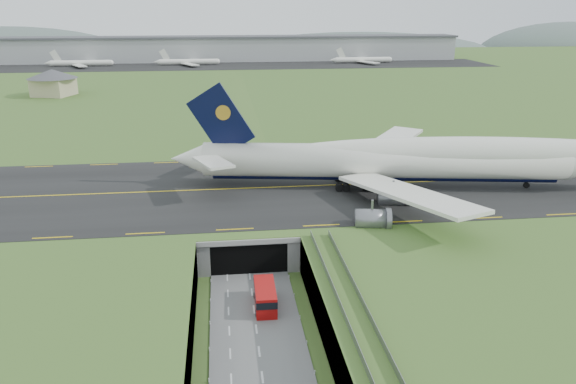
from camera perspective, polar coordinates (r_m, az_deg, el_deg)
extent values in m
plane|color=#3C6327|center=(81.99, -3.61, -10.90)|extent=(900.00, 900.00, 0.00)
cube|color=gray|center=(80.56, -3.65, -9.04)|extent=(800.00, 800.00, 6.00)
cube|color=slate|center=(75.49, -3.25, -13.61)|extent=(12.00, 75.00, 0.20)
cube|color=black|center=(109.88, -4.72, 0.33)|extent=(800.00, 44.00, 0.18)
cube|color=gray|center=(96.88, -4.36, -2.55)|extent=(16.00, 22.00, 1.00)
cube|color=gray|center=(97.80, -8.43, -4.08)|extent=(2.00, 22.00, 6.00)
cube|color=gray|center=(98.31, -0.24, -3.74)|extent=(2.00, 22.00, 6.00)
cube|color=black|center=(93.40, -4.16, -5.36)|extent=(12.00, 12.00, 5.00)
cube|color=#A8A8A3|center=(86.62, -4.00, -5.09)|extent=(17.00, 0.50, 0.80)
cube|color=#A8A8A3|center=(64.73, 7.38, -13.75)|extent=(3.00, 53.00, 0.50)
cube|color=gray|center=(64.03, 6.16, -13.30)|extent=(0.06, 53.00, 1.00)
cube|color=gray|center=(64.66, 8.64, -13.07)|extent=(0.06, 53.00, 1.00)
cylinder|color=#A8A8A3|center=(68.38, 6.76, -14.78)|extent=(0.90, 0.90, 5.60)
cylinder|color=#A8A8A3|center=(78.42, 4.70, -10.05)|extent=(0.90, 0.90, 5.60)
cylinder|color=white|center=(110.88, 9.64, 3.13)|extent=(70.35, 17.80, 6.61)
sphere|color=white|center=(120.52, 26.45, 2.67)|extent=(7.43, 7.43, 6.47)
cone|color=white|center=(112.54, -10.06, 3.34)|extent=(8.14, 7.36, 6.28)
ellipsoid|color=white|center=(114.50, 19.15, 3.62)|extent=(78.40, 18.60, 6.94)
ellipsoid|color=black|center=(119.91, 26.05, 3.06)|extent=(5.03, 3.60, 2.31)
cylinder|color=black|center=(111.58, 9.57, 1.86)|extent=(66.27, 13.46, 2.77)
cube|color=white|center=(127.27, 9.66, 4.63)|extent=(25.17, 28.53, 2.78)
cube|color=white|center=(118.43, -6.38, 5.03)|extent=(10.58, 11.86, 1.06)
cube|color=white|center=(95.84, 12.01, -0.10)|extent=(17.72, 31.49, 2.78)
cube|color=white|center=(103.62, -7.63, 3.04)|extent=(8.05, 12.25, 1.06)
cube|color=black|center=(109.56, -6.82, 7.24)|extent=(13.06, 2.72, 14.61)
cylinder|color=gold|center=(109.20, -6.58, 8.04)|extent=(2.97, 1.18, 2.89)
cylinder|color=slate|center=(121.47, 9.34, 2.42)|extent=(5.85, 4.23, 3.41)
cylinder|color=slate|center=(131.39, 6.69, 3.76)|extent=(5.85, 4.23, 3.41)
cylinder|color=slate|center=(102.92, 10.58, -0.59)|extent=(5.85, 4.23, 3.41)
cylinder|color=slate|center=(92.19, 8.48, -2.75)|extent=(5.85, 4.23, 3.41)
cylinder|color=black|center=(119.03, 23.05, 0.64)|extent=(1.20, 0.69, 1.14)
cube|color=black|center=(111.62, 7.16, 0.98)|extent=(7.27, 8.13, 1.45)
cube|color=#A80C0B|center=(79.29, -2.34, -10.55)|extent=(2.93, 7.59, 3.02)
cube|color=black|center=(79.00, -2.35, -10.17)|extent=(2.99, 7.69, 1.01)
cube|color=black|center=(79.91, -2.33, -11.34)|extent=(2.72, 7.08, 0.50)
cylinder|color=black|center=(77.63, -3.19, -12.24)|extent=(0.37, 0.91, 0.91)
cylinder|color=black|center=(81.99, -3.38, -10.45)|extent=(0.37, 0.91, 0.91)
cylinder|color=black|center=(77.76, -1.22, -12.15)|extent=(0.37, 0.91, 0.91)
cylinder|color=black|center=(82.12, -1.52, -10.37)|extent=(0.37, 0.91, 0.91)
cube|color=#C5B88E|center=(243.30, -22.71, 9.80)|extent=(16.31, 16.31, 6.94)
cone|color=#4C4C51|center=(242.70, -22.87, 11.01)|extent=(23.92, 23.92, 3.47)
cube|color=#B2B2B2|center=(372.39, -6.55, 14.23)|extent=(300.00, 22.00, 15.00)
cube|color=#4C4C51|center=(371.93, -6.59, 15.38)|extent=(302.00, 24.00, 1.20)
cube|color=black|center=(343.12, -6.44, 12.64)|extent=(320.00, 50.00, 0.08)
cylinder|color=white|center=(356.92, -20.28, 12.20)|extent=(34.00, 3.20, 3.20)
cylinder|color=white|center=(348.34, -10.05, 12.91)|extent=(34.00, 3.20, 3.20)
cylinder|color=white|center=(359.00, 7.61, 13.18)|extent=(34.00, 3.20, 3.20)
ellipsoid|color=#53645E|center=(533.38, -26.81, 11.78)|extent=(220.00, 77.00, 56.00)
ellipsoid|color=#53645E|center=(518.29, 7.10, 13.42)|extent=(260.00, 91.00, 44.00)
ellipsoid|color=#53645E|center=(598.37, 26.50, 12.34)|extent=(180.00, 63.00, 60.00)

